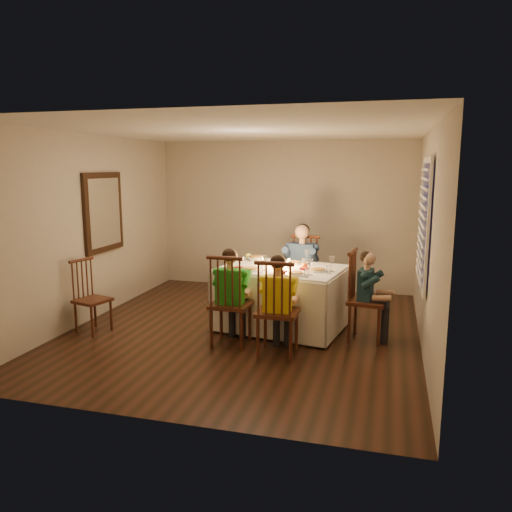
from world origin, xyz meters
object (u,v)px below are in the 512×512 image
(chair_extra, at_px, (94,332))
(adult, at_px, (301,311))
(dining_table, at_px, (282,285))
(serving_bowl, at_px, (256,259))
(chair_adult, at_px, (301,311))
(child_yellow, at_px, (277,354))
(child_teal, at_px, (366,340))
(child_green, at_px, (231,344))
(chair_near_right, at_px, (277,354))
(chair_end, at_px, (366,340))
(chair_near_left, at_px, (231,344))

(chair_extra, distance_m, adult, 2.97)
(dining_table, bearing_deg, serving_bowl, 150.47)
(chair_adult, bearing_deg, serving_bowl, -136.39)
(child_yellow, height_order, child_teal, child_yellow)
(child_yellow, relative_size, child_teal, 1.05)
(child_green, bearing_deg, chair_adult, -109.39)
(adult, distance_m, child_yellow, 1.79)
(serving_bowl, bearing_deg, child_yellow, -64.76)
(chair_adult, distance_m, child_green, 1.72)
(chair_adult, bearing_deg, child_teal, -39.99)
(child_yellow, xyz_separation_m, serving_bowl, (-0.63, 1.33, 0.86))
(dining_table, relative_size, chair_adult, 1.55)
(child_yellow, bearing_deg, child_green, -15.81)
(chair_extra, distance_m, serving_bowl, 2.40)
(chair_extra, bearing_deg, chair_near_right, -77.77)
(dining_table, relative_size, adult, 1.34)
(chair_adult, xyz_separation_m, chair_extra, (-2.47, -1.65, 0.00))
(chair_adult, distance_m, chair_extra, 2.97)
(chair_end, distance_m, serving_bowl, 1.90)
(chair_near_left, xyz_separation_m, chair_near_right, (0.62, -0.17, 0.00))
(chair_end, distance_m, child_green, 1.70)
(dining_table, height_order, child_green, dining_table)
(chair_extra, xyz_separation_m, child_yellow, (2.52, -0.14, 0.00))
(child_yellow, bearing_deg, child_teal, -141.87)
(child_yellow, bearing_deg, chair_extra, -3.62)
(chair_near_right, relative_size, child_green, 0.95)
(chair_extra, relative_size, serving_bowl, 4.29)
(chair_adult, xyz_separation_m, chair_near_right, (0.05, -1.79, 0.00))
(child_green, xyz_separation_m, child_yellow, (0.62, -0.17, 0.00))
(chair_end, height_order, chair_extra, chair_end)
(serving_bowl, bearing_deg, adult, 38.54)
(chair_end, distance_m, adult, 1.44)
(chair_near_left, bearing_deg, chair_extra, 1.16)
(chair_near_left, bearing_deg, child_yellow, 164.84)
(adult, bearing_deg, chair_extra, -141.21)
(adult, height_order, child_teal, adult)
(chair_end, xyz_separation_m, child_teal, (0.00, 0.00, 0.00))
(chair_near_left, distance_m, adult, 1.72)
(chair_end, relative_size, adult, 0.86)
(adult, bearing_deg, child_yellow, -83.48)
(chair_adult, xyz_separation_m, child_green, (-0.58, -1.62, 0.00))
(chair_near_right, relative_size, adult, 0.86)
(child_green, bearing_deg, chair_near_left, -0.00)
(chair_extra, distance_m, child_yellow, 2.52)
(chair_near_right, bearing_deg, chair_extra, -3.62)
(serving_bowl, bearing_deg, dining_table, -39.05)
(chair_adult, xyz_separation_m, child_teal, (1.02, -1.02, 0.00))
(dining_table, distance_m, chair_near_right, 1.14)
(dining_table, height_order, chair_extra, dining_table)
(chair_adult, relative_size, chair_extra, 1.17)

